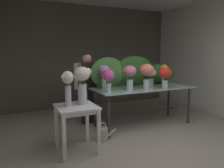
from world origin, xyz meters
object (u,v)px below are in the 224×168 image
side_table_white (76,112)px  vase_scarlet_freesia (165,75)px  vase_sunset_stock (164,73)px  vase_white_roses_tall (68,85)px  vase_coral_peonies (147,72)px  vase_cream_lisianthus_tall (82,81)px  watering_can (103,134)px  display_table_glass (143,93)px  vase_blush_snapdragons (151,75)px  florist (87,81)px  vase_lilac_hydrangea (104,73)px  vase_rosy_carnations (130,74)px  vase_fuchsia_dahlias (108,78)px

side_table_white → vase_scarlet_freesia: vase_scarlet_freesia is taller
vase_sunset_stock → vase_white_roses_tall: vase_sunset_stock is taller
vase_coral_peonies → vase_cream_lisianthus_tall: 1.50m
watering_can → display_table_glass: bearing=21.4°
side_table_white → display_table_glass: bearing=20.4°
display_table_glass → vase_blush_snapdragons: bearing=21.9°
display_table_glass → vase_blush_snapdragons: vase_blush_snapdragons is taller
display_table_glass → florist: size_ratio=1.39×
vase_coral_peonies → watering_can: bearing=-167.1°
display_table_glass → vase_scarlet_freesia: size_ratio=5.03×
vase_lilac_hydrangea → vase_white_roses_tall: 1.14m
vase_blush_snapdragons → vase_sunset_stock: bearing=-17.6°
vase_sunset_stock → vase_white_roses_tall: bearing=-164.8°
side_table_white → vase_cream_lisianthus_tall: vase_cream_lisianthus_tall is taller
vase_sunset_stock → vase_blush_snapdragons: bearing=162.4°
vase_white_roses_tall → watering_can: size_ratio=1.55×
vase_lilac_hydrangea → watering_can: 1.18m
side_table_white → vase_blush_snapdragons: (1.90, 0.71, 0.43)m
vase_sunset_stock → vase_cream_lisianthus_tall: bearing=-164.7°
vase_lilac_hydrangea → vase_cream_lisianthus_tall: size_ratio=0.82×
vase_rosy_carnations → watering_can: (-0.68, -0.27, -1.00)m
display_table_glass → vase_cream_lisianthus_tall: vase_cream_lisianthus_tall is taller
vase_coral_peonies → vase_scarlet_freesia: size_ratio=1.20×
display_table_glass → watering_can: display_table_glass is taller
vase_fuchsia_dahlias → vase_white_roses_tall: (-0.85, -0.40, -0.02)m
display_table_glass → vase_rosy_carnations: bearing=-159.1°
watering_can → vase_coral_peonies: bearing=12.9°
vase_cream_lisianthus_tall → vase_white_roses_tall: bearing=-165.6°
side_table_white → vase_blush_snapdragons: 2.08m
florist → vase_rosy_carnations: (0.60, -0.77, 0.19)m
vase_white_roses_tall → watering_can: vase_white_roses_tall is taller
display_table_glass → vase_coral_peonies: (-0.06, -0.19, 0.46)m
side_table_white → vase_cream_lisianthus_tall: bearing=26.6°
vase_rosy_carnations → vase_cream_lisianthus_tall: vase_cream_lisianthus_tall is taller
florist → vase_scarlet_freesia: (1.38, -0.88, 0.15)m
vase_cream_lisianthus_tall → vase_lilac_hydrangea: bearing=44.5°
side_table_white → vase_coral_peonies: size_ratio=1.45×
vase_rosy_carnations → vase_blush_snapdragons: 0.75m
display_table_glass → vase_sunset_stock: (0.54, 0.02, 0.40)m
vase_lilac_hydrangea → watering_can: (-0.25, -0.53, -1.02)m
display_table_glass → vase_cream_lisianthus_tall: 1.66m
vase_coral_peonies → vase_scarlet_freesia: vase_coral_peonies is taller
vase_fuchsia_dahlias → vase_cream_lisianthus_tall: vase_cream_lisianthus_tall is taller
florist → vase_white_roses_tall: florist is taller
watering_can → vase_lilac_hydrangea: bearing=64.7°
vase_coral_peonies → vase_sunset_stock: vase_coral_peonies is taller
vase_cream_lisianthus_tall → vase_sunset_stock: bearing=15.3°
display_table_glass → side_table_white: size_ratio=2.89×
vase_coral_peonies → vase_fuchsia_dahlias: size_ratio=1.18×
vase_sunset_stock → vase_scarlet_freesia: 0.35m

